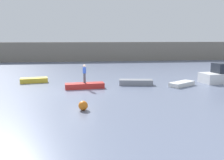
{
  "coord_description": "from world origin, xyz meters",
  "views": [
    {
      "loc": [
        0.22,
        -21.61,
        4.79
      ],
      "look_at": [
        3.16,
        2.41,
        0.53
      ],
      "focal_mm": 38.99,
      "sensor_mm": 36.0,
      "label": 1
    }
  ],
  "objects_px": {
    "rowboat_white": "(182,84)",
    "mooring_buoy": "(83,106)",
    "person_blue_shirt": "(84,73)",
    "rowboat_yellow": "(34,80)",
    "rowboat_red": "(85,86)",
    "rowboat_grey": "(136,82)"
  },
  "relations": [
    {
      "from": "mooring_buoy",
      "to": "person_blue_shirt",
      "type": "bearing_deg",
      "value": 88.54
    },
    {
      "from": "rowboat_grey",
      "to": "rowboat_yellow",
      "type": "bearing_deg",
      "value": 175.03
    },
    {
      "from": "rowboat_white",
      "to": "mooring_buoy",
      "type": "xyz_separation_m",
      "value": [
        -9.82,
        -7.04,
        0.11
      ]
    },
    {
      "from": "rowboat_red",
      "to": "rowboat_grey",
      "type": "bearing_deg",
      "value": 6.03
    },
    {
      "from": "rowboat_grey",
      "to": "rowboat_red",
      "type": "bearing_deg",
      "value": -159.01
    },
    {
      "from": "rowboat_yellow",
      "to": "rowboat_red",
      "type": "bearing_deg",
      "value": -45.45
    },
    {
      "from": "rowboat_yellow",
      "to": "rowboat_red",
      "type": "height_order",
      "value": "rowboat_red"
    },
    {
      "from": "rowboat_red",
      "to": "rowboat_white",
      "type": "relative_size",
      "value": 1.25
    },
    {
      "from": "rowboat_yellow",
      "to": "person_blue_shirt",
      "type": "relative_size",
      "value": 1.6
    },
    {
      "from": "rowboat_yellow",
      "to": "rowboat_white",
      "type": "xyz_separation_m",
      "value": [
        15.01,
        -3.76,
        -0.04
      ]
    },
    {
      "from": "rowboat_grey",
      "to": "mooring_buoy",
      "type": "height_order",
      "value": "mooring_buoy"
    },
    {
      "from": "rowboat_yellow",
      "to": "person_blue_shirt",
      "type": "height_order",
      "value": "person_blue_shirt"
    },
    {
      "from": "rowboat_grey",
      "to": "rowboat_white",
      "type": "distance_m",
      "value": 4.57
    },
    {
      "from": "rowboat_red",
      "to": "mooring_buoy",
      "type": "xyz_separation_m",
      "value": [
        -0.18,
        -7.06,
        0.06
      ]
    },
    {
      "from": "rowboat_white",
      "to": "person_blue_shirt",
      "type": "bearing_deg",
      "value": 147.11
    },
    {
      "from": "rowboat_yellow",
      "to": "mooring_buoy",
      "type": "height_order",
      "value": "mooring_buoy"
    },
    {
      "from": "rowboat_grey",
      "to": "rowboat_white",
      "type": "xyz_separation_m",
      "value": [
        4.43,
        -1.11,
        -0.06
      ]
    },
    {
      "from": "rowboat_red",
      "to": "rowboat_grey",
      "type": "distance_m",
      "value": 5.32
    },
    {
      "from": "rowboat_white",
      "to": "person_blue_shirt",
      "type": "height_order",
      "value": "person_blue_shirt"
    },
    {
      "from": "rowboat_yellow",
      "to": "rowboat_grey",
      "type": "distance_m",
      "value": 10.91
    },
    {
      "from": "rowboat_red",
      "to": "rowboat_white",
      "type": "height_order",
      "value": "rowboat_red"
    },
    {
      "from": "rowboat_red",
      "to": "rowboat_white",
      "type": "distance_m",
      "value": 9.64
    }
  ]
}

